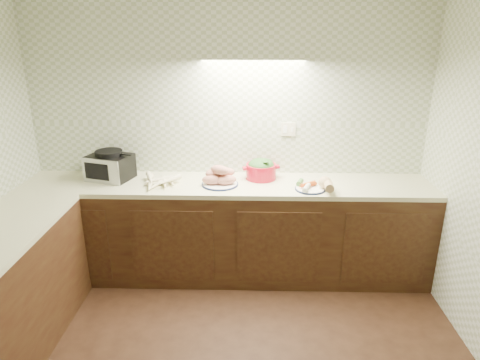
{
  "coord_description": "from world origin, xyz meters",
  "views": [
    {
      "loc": [
        0.21,
        -2.03,
        2.2
      ],
      "look_at": [
        0.12,
        1.25,
        1.02
      ],
      "focal_mm": 32.0,
      "sensor_mm": 36.0,
      "label": 1
    }
  ],
  "objects_px": {
    "toaster_oven": "(110,166)",
    "parsnip_pile": "(157,181)",
    "sweet_potato_plate": "(220,177)",
    "veg_plate": "(317,185)",
    "dutch_oven": "(261,169)",
    "onion_bowl": "(223,174)"
  },
  "relations": [
    {
      "from": "toaster_oven",
      "to": "parsnip_pile",
      "type": "distance_m",
      "value": 0.48
    },
    {
      "from": "onion_bowl",
      "to": "dutch_oven",
      "type": "height_order",
      "value": "dutch_oven"
    },
    {
      "from": "toaster_oven",
      "to": "dutch_oven",
      "type": "xyz_separation_m",
      "value": [
        1.36,
        0.04,
        -0.03
      ]
    },
    {
      "from": "toaster_oven",
      "to": "sweet_potato_plate",
      "type": "xyz_separation_m",
      "value": [
        1.0,
        -0.13,
        -0.06
      ]
    },
    {
      "from": "onion_bowl",
      "to": "veg_plate",
      "type": "bearing_deg",
      "value": -17.88
    },
    {
      "from": "parsnip_pile",
      "to": "veg_plate",
      "type": "height_order",
      "value": "veg_plate"
    },
    {
      "from": "parsnip_pile",
      "to": "sweet_potato_plate",
      "type": "bearing_deg",
      "value": 0.72
    },
    {
      "from": "toaster_oven",
      "to": "veg_plate",
      "type": "xyz_separation_m",
      "value": [
        1.82,
        -0.23,
        -0.08
      ]
    },
    {
      "from": "dutch_oven",
      "to": "veg_plate",
      "type": "bearing_deg",
      "value": -42.35
    },
    {
      "from": "toaster_oven",
      "to": "parsnip_pile",
      "type": "xyz_separation_m",
      "value": [
        0.45,
        -0.13,
        -0.09
      ]
    },
    {
      "from": "sweet_potato_plate",
      "to": "onion_bowl",
      "type": "bearing_deg",
      "value": 84.77
    },
    {
      "from": "toaster_oven",
      "to": "veg_plate",
      "type": "height_order",
      "value": "toaster_oven"
    },
    {
      "from": "parsnip_pile",
      "to": "dutch_oven",
      "type": "height_order",
      "value": "dutch_oven"
    },
    {
      "from": "dutch_oven",
      "to": "veg_plate",
      "type": "relative_size",
      "value": 1.05
    },
    {
      "from": "sweet_potato_plate",
      "to": "onion_bowl",
      "type": "distance_m",
      "value": 0.16
    },
    {
      "from": "dutch_oven",
      "to": "toaster_oven",
      "type": "bearing_deg",
      "value": 169.58
    },
    {
      "from": "dutch_oven",
      "to": "veg_plate",
      "type": "distance_m",
      "value": 0.54
    },
    {
      "from": "veg_plate",
      "to": "dutch_oven",
      "type": "bearing_deg",
      "value": 149.83
    },
    {
      "from": "onion_bowl",
      "to": "dutch_oven",
      "type": "distance_m",
      "value": 0.35
    },
    {
      "from": "sweet_potato_plate",
      "to": "veg_plate",
      "type": "distance_m",
      "value": 0.83
    },
    {
      "from": "sweet_potato_plate",
      "to": "veg_plate",
      "type": "xyz_separation_m",
      "value": [
        0.82,
        -0.1,
        -0.02
      ]
    },
    {
      "from": "toaster_oven",
      "to": "sweet_potato_plate",
      "type": "distance_m",
      "value": 1.01
    }
  ]
}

